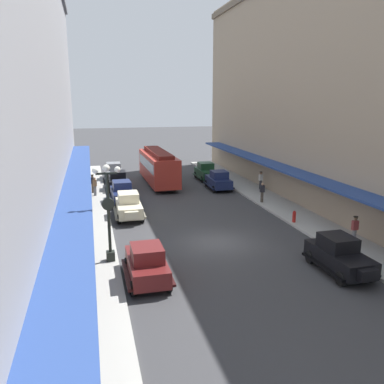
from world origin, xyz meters
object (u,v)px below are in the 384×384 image
Objects in this scene: parked_car_3 at (219,180)px; parked_car_1 at (129,205)px; parked_car_6 at (339,254)px; parked_car_5 at (122,192)px; pedestrian_3 at (262,192)px; parked_car_2 at (206,171)px; pedestrian_2 at (355,230)px; pedestrian_4 at (93,183)px; parked_car_7 at (114,171)px; streetcar at (158,166)px; fire_hydrant at (294,216)px; pedestrian_0 at (261,180)px; lamp_post_with_clock at (108,209)px; parked_car_0 at (118,180)px; pedestrian_1 at (95,186)px; parked_car_4 at (147,262)px.

parked_car_1 is at bearing -142.15° from parked_car_3.
parked_car_1 and parked_car_6 have the same top height.
parked_car_1 and parked_car_3 have the same top height.
parked_car_5 reaches higher than pedestrian_3.
parked_car_2 is 0.99× the size of parked_car_5.
pedestrian_4 is at bearing 130.53° from pedestrian_2.
parked_car_1 is at bearing -128.21° from parked_car_2.
streetcar is at bearing -37.91° from parked_car_7.
fire_hydrant is 0.49× the size of pedestrian_4.
pedestrian_0 is at bearing -33.14° from parked_car_7.
parked_car_3 and parked_car_6 have the same top height.
parked_car_2 is (9.46, 12.01, 0.00)m from parked_car_1.
parked_car_2 is 2.56× the size of pedestrian_4.
parked_car_5 is at bearing 82.37° from lamp_post_with_clock.
streetcar is at bearing 72.91° from lamp_post_with_clock.
parked_car_7 is at bearing 142.09° from streetcar.
parked_car_0 is 5.22m from parked_car_5.
lamp_post_with_clock reaches higher than pedestrian_4.
lamp_post_with_clock is at bearing -119.17° from parked_car_2.
pedestrian_0 is 1.02× the size of pedestrian_1.
pedestrian_1 is (-2.07, 17.70, 0.05)m from parked_car_4.
parked_car_7 is 6.53m from pedestrian_4.
streetcar is at bearing 57.71° from parked_car_5.
parked_car_0 is 1.01× the size of parked_car_2.
parked_car_3 is at bearing 1.02° from pedestrian_1.
parked_car_4 is at bearing -83.19° from pedestrian_4.
pedestrian_0 is 1.00× the size of pedestrian_4.
pedestrian_2 is at bearing -83.10° from pedestrian_3.
streetcar is at bearing 18.91° from parked_car_0.
parked_car_4 is 2.60× the size of pedestrian_1.
pedestrian_2 is 1.02× the size of pedestrian_3.
parked_car_4 is (-9.48, -17.90, 0.00)m from parked_car_3.
parked_car_2 is at bearing 98.61° from pedestrian_3.
parked_car_0 is 1.00× the size of parked_car_5.
streetcar is 19.99m from lamp_post_with_clock.
parked_car_6 is (-0.16, -24.12, 0.00)m from parked_car_2.
fire_hydrant is at bearing -81.70° from parked_car_3.
parked_car_0 is 17.84m from fire_hydrant.
parked_car_0 and parked_car_4 have the same top height.
lamp_post_with_clock is at bearing -95.51° from parked_car_0.
parked_car_7 reaches higher than pedestrian_4.
pedestrian_0 is (14.75, 13.82, -1.97)m from lamp_post_with_clock.
parked_car_4 is at bearing -117.90° from parked_car_3.
pedestrian_3 reaches higher than fire_hydrant.
pedestrian_1 is at bearing -130.93° from parked_car_0.
parked_car_0 is 0.45× the size of streetcar.
streetcar reaches higher than parked_car_5.
parked_car_3 is 2.57× the size of pedestrian_4.
parked_car_0 is 2.58× the size of pedestrian_2.
parked_car_4 and parked_car_6 have the same top height.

